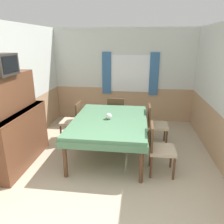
# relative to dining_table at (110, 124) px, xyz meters

# --- Properties ---
(wall_back) EXTENTS (4.34, 0.10, 2.60)m
(wall_back) POSITION_rel_dining_table_xyz_m (0.10, 2.18, 0.64)
(wall_back) COLOR silver
(wall_back) RESTS_ON ground_plane
(wall_left) EXTENTS (0.05, 4.43, 2.60)m
(wall_left) POSITION_rel_dining_table_xyz_m (-1.91, 0.14, 0.63)
(wall_left) COLOR silver
(wall_left) RESTS_ON ground_plane
(wall_right) EXTENTS (0.05, 4.43, 2.60)m
(wall_right) POSITION_rel_dining_table_xyz_m (2.08, 0.14, 0.63)
(wall_right) COLOR silver
(wall_right) RESTS_ON ground_plane
(dining_table) EXTENTS (1.48, 2.01, 0.77)m
(dining_table) POSITION_rel_dining_table_xyz_m (0.00, 0.00, 0.00)
(dining_table) COLOR #4C7A56
(dining_table) RESTS_ON ground_plane
(chair_left_far) EXTENTS (0.44, 0.44, 0.91)m
(chair_left_far) POSITION_rel_dining_table_xyz_m (-0.93, 0.57, -0.16)
(chair_left_far) COLOR brown
(chair_left_far) RESTS_ON ground_plane
(chair_right_far) EXTENTS (0.44, 0.44, 0.91)m
(chair_right_far) POSITION_rel_dining_table_xyz_m (0.93, 0.57, -0.16)
(chair_right_far) COLOR brown
(chair_right_far) RESTS_ON ground_plane
(chair_head_window) EXTENTS (0.44, 0.44, 0.91)m
(chair_head_window) POSITION_rel_dining_table_xyz_m (0.00, 1.20, -0.16)
(chair_head_window) COLOR brown
(chair_head_window) RESTS_ON ground_plane
(chair_right_near) EXTENTS (0.44, 0.44, 0.91)m
(chair_right_near) POSITION_rel_dining_table_xyz_m (0.93, -0.57, -0.16)
(chair_right_near) COLOR brown
(chair_right_near) RESTS_ON ground_plane
(sideboard) EXTENTS (0.46, 1.55, 1.71)m
(sideboard) POSITION_rel_dining_table_xyz_m (-1.65, -0.57, 0.06)
(sideboard) COLOR brown
(sideboard) RESTS_ON ground_plane
(tv) EXTENTS (0.29, 0.52, 0.35)m
(tv) POSITION_rel_dining_table_xyz_m (-1.65, -0.72, 1.22)
(tv) COLOR #2D2823
(tv) RESTS_ON sideboard
(vase) EXTENTS (0.12, 0.12, 0.12)m
(vase) POSITION_rel_dining_table_xyz_m (-0.02, 0.00, 0.16)
(vase) COLOR silver
(vase) RESTS_ON dining_table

